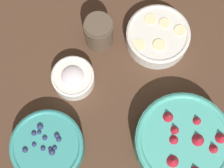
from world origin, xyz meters
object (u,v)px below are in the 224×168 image
bowl_bananas (158,36)px  bowl_cream (73,78)px  bowl_strawberries (183,142)px  bowl_blueberries (48,147)px  jar_chocolate (99,33)px

bowl_bananas → bowl_cream: (0.25, -0.02, -0.00)m
bowl_cream → bowl_strawberries: bearing=115.7°
bowl_blueberries → bowl_bananas: bearing=-166.1°
bowl_blueberries → jar_chocolate: 0.32m
bowl_bananas → bowl_blueberries: bearing=13.9°
jar_chocolate → bowl_strawberries: bearing=93.0°
bowl_strawberries → jar_chocolate: (0.02, -0.35, -0.00)m
bowl_bananas → jar_chocolate: size_ratio=1.72×
bowl_blueberries → bowl_cream: (-0.14, -0.12, -0.00)m
bowl_blueberries → bowl_cream: bowl_blueberries is taller
bowl_bananas → jar_chocolate: 0.16m
bowl_strawberries → jar_chocolate: 0.35m
bowl_strawberries → bowl_blueberries: (0.28, -0.17, -0.01)m
bowl_cream → jar_chocolate: bearing=-151.6°
bowl_bananas → bowl_cream: size_ratio=1.54×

